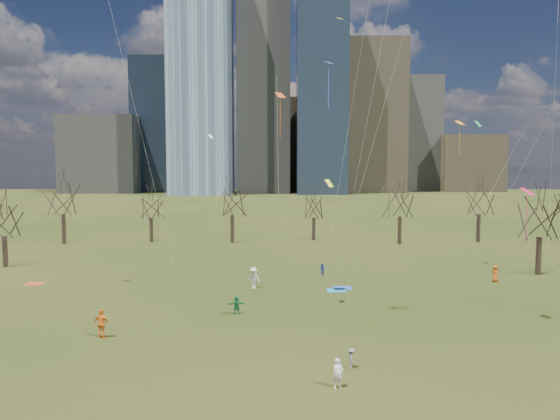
{
  "coord_description": "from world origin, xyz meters",
  "views": [
    {
      "loc": [
        0.14,
        -31.66,
        10.44
      ],
      "look_at": [
        0.0,
        12.0,
        7.0
      ],
      "focal_mm": 32.0,
      "sensor_mm": 36.0,
      "label": 1
    }
  ],
  "objects_px": {
    "blanket_teal": "(336,290)",
    "blanket_crimson": "(34,284)",
    "person_4": "(102,324)",
    "blanket_navy": "(342,288)",
    "person_1": "(338,373)"
  },
  "relations": [
    {
      "from": "blanket_teal",
      "to": "blanket_crimson",
      "type": "height_order",
      "value": "same"
    },
    {
      "from": "blanket_crimson",
      "to": "person_4",
      "type": "height_order",
      "value": "person_4"
    },
    {
      "from": "person_4",
      "to": "blanket_crimson",
      "type": "bearing_deg",
      "value": -39.91
    },
    {
      "from": "blanket_teal",
      "to": "blanket_crimson",
      "type": "xyz_separation_m",
      "value": [
        -27.71,
        2.45,
        0.0
      ]
    },
    {
      "from": "blanket_teal",
      "to": "person_1",
      "type": "xyz_separation_m",
      "value": [
        -2.08,
        -19.64,
        0.72
      ]
    },
    {
      "from": "blanket_crimson",
      "to": "person_1",
      "type": "distance_m",
      "value": 33.85
    },
    {
      "from": "blanket_teal",
      "to": "person_4",
      "type": "distance_m",
      "value": 20.31
    },
    {
      "from": "blanket_navy",
      "to": "blanket_crimson",
      "type": "xyz_separation_m",
      "value": [
        -28.35,
        1.57,
        0.0
      ]
    },
    {
      "from": "blanket_teal",
      "to": "person_1",
      "type": "bearing_deg",
      "value": -96.03
    },
    {
      "from": "blanket_navy",
      "to": "blanket_crimson",
      "type": "relative_size",
      "value": 1.0
    },
    {
      "from": "blanket_teal",
      "to": "blanket_crimson",
      "type": "relative_size",
      "value": 1.0
    },
    {
      "from": "person_1",
      "to": "person_4",
      "type": "xyz_separation_m",
      "value": [
        -13.96,
        7.21,
        0.18
      ]
    },
    {
      "from": "blanket_navy",
      "to": "person_4",
      "type": "distance_m",
      "value": 21.36
    },
    {
      "from": "blanket_teal",
      "to": "blanket_crimson",
      "type": "distance_m",
      "value": 27.82
    },
    {
      "from": "person_1",
      "to": "blanket_crimson",
      "type": "bearing_deg",
      "value": 120.0
    }
  ]
}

